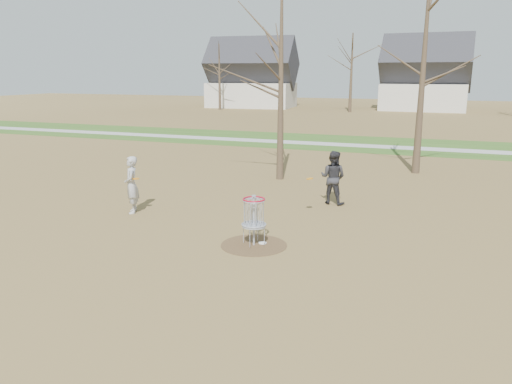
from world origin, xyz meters
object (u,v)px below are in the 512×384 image
Objects in this scene: player_standing at (132,185)px; disc_grounded at (262,243)px; disc_golf_basket at (254,213)px; player_throwing at (333,177)px.

player_standing is 8.59× the size of disc_grounded.
disc_golf_basket is at bearing -130.02° from disc_grounded.
player_throwing reaches higher than player_standing.
player_standing is 5.36m from disc_grounded.
player_standing is 1.00× the size of player_throwing.
player_throwing is at bearing 79.92° from disc_grounded.
disc_golf_basket is at bearing 87.38° from player_throwing.
disc_golf_basket reaches higher than disc_grounded.
disc_grounded is 0.16× the size of disc_golf_basket.
player_throwing is at bearing 78.44° from disc_golf_basket.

